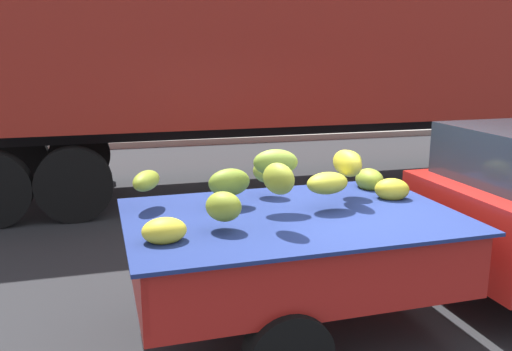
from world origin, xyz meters
TOP-DOWN VIEW (x-y plane):
  - ground at (0.00, 0.00)m, footprint 220.00×220.00m
  - curb_strip at (0.00, 10.03)m, footprint 80.00×0.80m
  - pickup_truck at (1.16, 0.08)m, footprint 4.88×1.94m
  - semi_trailer at (0.80, 5.10)m, footprint 12.04×2.77m

SIDE VIEW (x-z plane):
  - ground at x=0.00m, z-range 0.00..0.00m
  - curb_strip at x=0.00m, z-range 0.00..0.16m
  - pickup_truck at x=1.16m, z-range 0.04..1.74m
  - semi_trailer at x=0.80m, z-range 0.57..4.52m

